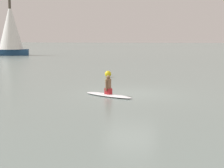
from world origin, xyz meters
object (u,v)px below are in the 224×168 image
Objects in this scene: surfboard at (108,95)px; sailboat_far_left at (10,28)px; person_paddler at (108,86)px; buoy_marker at (108,74)px.

surfboard is 42.40m from sailboat_far_left.
surfboard is 0.46m from person_paddler.
sailboat_far_left reaches higher than surfboard.
surfboard is 5.97× the size of buoy_marker.
buoy_marker is (1.96, -7.68, -0.28)m from person_paddler.
person_paddler is 42.36m from sailboat_far_left.
buoy_marker is (-22.76, 26.51, -4.05)m from sailboat_far_left.
person_paddler is (0.00, 0.00, 0.46)m from surfboard.
person_paddler reaches higher than surfboard.
buoy_marker is (1.96, -7.68, 0.18)m from surfboard.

